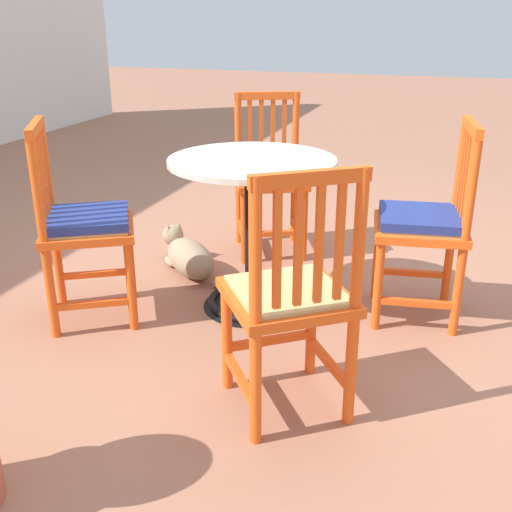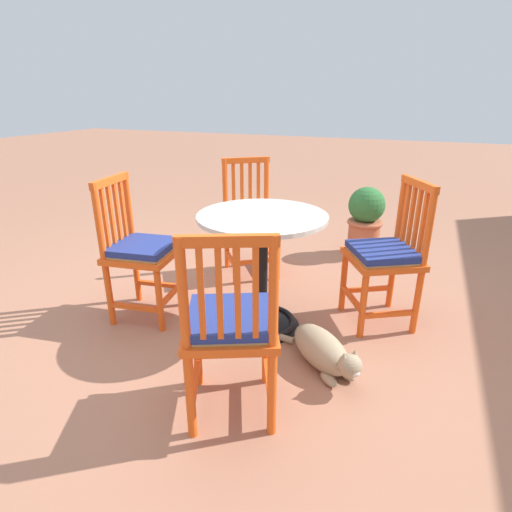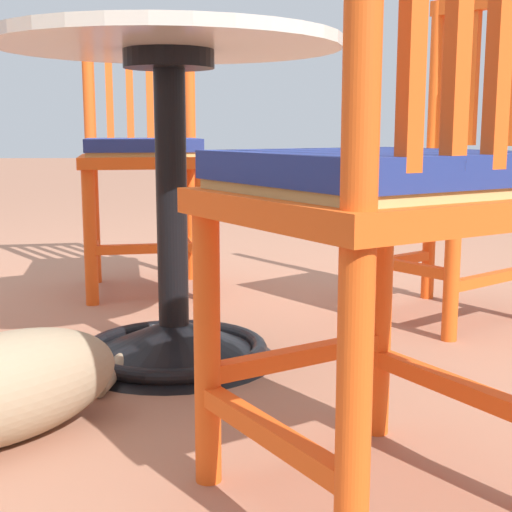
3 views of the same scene
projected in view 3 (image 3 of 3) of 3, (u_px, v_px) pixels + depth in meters
name	position (u px, v px, depth m)	size (l,w,h in m)	color
ground_plane	(136.00, 334.00, 1.92)	(24.00, 24.00, 0.00)	#A36B51
cafe_table	(172.00, 240.00, 1.67)	(0.76, 0.76, 0.73)	black
orange_chair_facing_out	(385.00, 195.00, 0.98)	(0.55, 0.55, 0.91)	#EA5619
orange_chair_near_fence	(450.00, 165.00, 2.05)	(0.56, 0.56, 0.91)	#EA5619
orange_chair_by_planter	(143.00, 156.00, 2.39)	(0.46, 0.46, 0.91)	#EA5619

